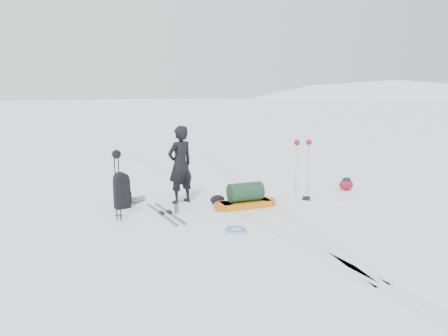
{
  "coord_description": "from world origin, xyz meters",
  "views": [
    {
      "loc": [
        -3.99,
        -9.47,
        2.83
      ],
      "look_at": [
        -0.1,
        -0.08,
        0.95
      ],
      "focal_mm": 35.0,
      "sensor_mm": 36.0,
      "label": 1
    }
  ],
  "objects_px": {
    "skier": "(180,165)",
    "ski_poles_black": "(117,163)",
    "expedition_rucksack": "(124,191)",
    "pulk_sled": "(245,198)"
  },
  "relations": [
    {
      "from": "skier",
      "to": "ski_poles_black",
      "type": "height_order",
      "value": "skier"
    },
    {
      "from": "expedition_rucksack",
      "to": "ski_poles_black",
      "type": "distance_m",
      "value": 1.37
    },
    {
      "from": "expedition_rucksack",
      "to": "ski_poles_black",
      "type": "relative_size",
      "value": 0.56
    },
    {
      "from": "pulk_sled",
      "to": "ski_poles_black",
      "type": "relative_size",
      "value": 1.02
    },
    {
      "from": "pulk_sled",
      "to": "ski_poles_black",
      "type": "xyz_separation_m",
      "value": [
        -2.97,
        0.07,
        1.03
      ]
    },
    {
      "from": "pulk_sled",
      "to": "expedition_rucksack",
      "type": "distance_m",
      "value": 2.91
    },
    {
      "from": "skier",
      "to": "expedition_rucksack",
      "type": "bearing_deg",
      "value": -24.73
    },
    {
      "from": "skier",
      "to": "pulk_sled",
      "type": "height_order",
      "value": "skier"
    },
    {
      "from": "skier",
      "to": "pulk_sled",
      "type": "xyz_separation_m",
      "value": [
        1.31,
        -0.99,
        -0.73
      ]
    },
    {
      "from": "pulk_sled",
      "to": "expedition_rucksack",
      "type": "bearing_deg",
      "value": 157.99
    }
  ]
}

